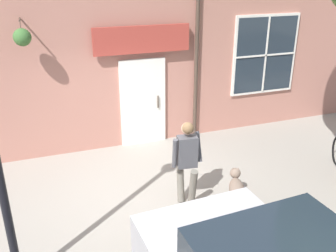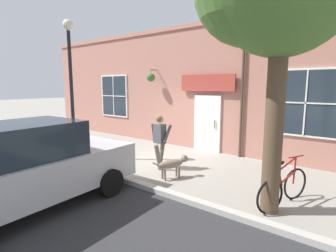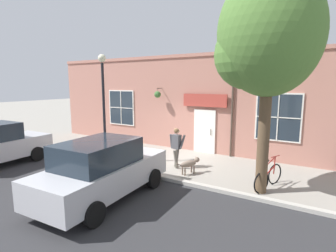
% 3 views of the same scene
% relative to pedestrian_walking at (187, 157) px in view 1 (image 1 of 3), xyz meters
% --- Properties ---
extents(ground_plane, '(90.00, 90.00, 0.00)m').
position_rel_pedestrian_walking_xyz_m(ground_plane, '(-0.59, -0.79, -0.96)').
color(ground_plane, gray).
extents(storefront_facade, '(0.95, 18.00, 4.76)m').
position_rel_pedestrian_walking_xyz_m(storefront_facade, '(-2.93, -0.78, 1.43)').
color(storefront_facade, '#B27566').
rests_on(storefront_facade, ground_plane).
extents(pedestrian_walking, '(0.59, 0.59, 1.61)m').
position_rel_pedestrian_walking_xyz_m(pedestrian_walking, '(0.00, 0.00, 0.00)').
color(pedestrian_walking, '#6B665B').
rests_on(pedestrian_walking, ground_plane).
extents(dog_on_leash, '(1.03, 0.55, 0.62)m').
position_rel_pedestrian_walking_xyz_m(dog_on_leash, '(0.41, 0.80, -0.56)').
color(dog_on_leash, '#7F6B5B').
rests_on(dog_on_leash, ground_plane).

